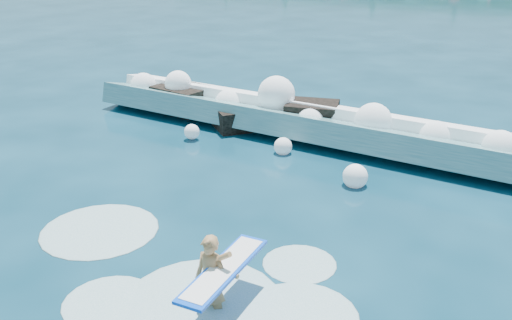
% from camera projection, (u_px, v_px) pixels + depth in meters
% --- Properties ---
extents(ground, '(200.00, 200.00, 0.00)m').
position_uv_depth(ground, '(167.00, 216.00, 14.84)').
color(ground, '#072A3B').
rests_on(ground, ground).
extents(breaking_wave, '(16.46, 2.63, 1.42)m').
position_uv_depth(breaking_wave, '(293.00, 120.00, 20.79)').
color(breaking_wave, teal).
rests_on(breaking_wave, ground).
extents(rock_cluster, '(7.98, 3.20, 1.29)m').
position_uv_depth(rock_cluster, '(236.00, 111.00, 22.16)').
color(rock_cluster, black).
rests_on(rock_cluster, ground).
extents(surfer_with_board, '(1.06, 3.03, 1.91)m').
position_uv_depth(surfer_with_board, '(214.00, 279.00, 10.91)').
color(surfer_with_board, '#A77B4E').
rests_on(surfer_with_board, ground).
extents(wave_spray, '(15.24, 4.50, 2.06)m').
position_uv_depth(wave_spray, '(292.00, 110.00, 20.54)').
color(wave_spray, white).
rests_on(wave_spray, ground).
extents(surf_foam, '(9.59, 5.17, 0.16)m').
position_uv_depth(surf_foam, '(184.00, 281.00, 12.05)').
color(surf_foam, silver).
rests_on(surf_foam, ground).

